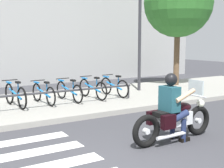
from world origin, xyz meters
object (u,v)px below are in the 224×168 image
Objects in this scene: street_lamp at (140,25)px; bicycle_5 at (114,87)px; bicycle_4 at (92,89)px; bicycle_2 at (43,93)px; bicycle_3 at (69,91)px; tree_near_rack at (178,3)px; rider at (172,102)px; motorcycle at (175,119)px; bike_rack at (63,92)px; bicycle_1 at (15,95)px.

bicycle_5 is at bearing -157.57° from street_lamp.
bicycle_2 is at bearing 179.98° from bicycle_4.
bicycle_3 is 0.31× the size of tree_near_rack.
street_lamp is (2.95, 5.16, 1.89)m from rider.
bicycle_4 is (0.41, 4.50, 0.03)m from motorcycle.
bike_rack is 1.09× the size of street_lamp.
tree_near_rack is at bearing 10.51° from bicycle_3.
rider is 0.92× the size of bicycle_2.
tree_near_rack reaches higher than bicycle_1.
bicycle_1 is at bearing -179.96° from bicycle_3.
bicycle_3 is (-0.38, 4.50, -0.35)m from rider.
motorcycle is at bearing -95.27° from bicycle_4.
motorcycle is 6.32m from street_lamp.
tree_near_rack is (4.82, 1.06, 3.26)m from bicycle_4.
rider is 0.29× the size of bike_rack.
rider is at bearing -78.43° from bike_rack.
bicycle_5 is at bearing 74.11° from motorcycle.
tree_near_rack is (2.36, 0.40, 1.03)m from street_lamp.
bicycle_3 is at bearing 94.77° from rider.
bicycle_1 is at bearing 115.90° from motorcycle.
bicycle_2 is 0.96× the size of bicycle_4.
bicycle_5 is at bearing 0.00° from bicycle_1.
tree_near_rack is at bearing 46.72° from motorcycle.
bicycle_1 is at bearing -179.93° from bicycle_2.
tree_near_rack is at bearing 46.31° from rider.
bicycle_2 is (-1.32, 4.50, 0.02)m from motorcycle.
motorcycle is 4.69m from bicycle_2.
bicycle_4 is at bearing -167.64° from tree_near_rack.
tree_near_rack is at bearing 9.62° from street_lamp.
rider is 0.32× the size of street_lamp.
bicycle_2 is (0.87, 0.00, -0.03)m from bicycle_1.
tree_near_rack is (5.68, 1.05, 3.27)m from bicycle_3.
bicycle_1 is at bearing -180.00° from bicycle_5.
rider is at bearing -64.89° from bicycle_1.
rider is at bearing -74.57° from bicycle_2.
bicycle_5 is 0.35× the size of street_lamp.
bicycle_4 is (1.73, -0.00, 0.01)m from bicycle_2.
street_lamp reaches higher than bike_rack.
bike_rack is at bearing -156.90° from bicycle_4.
rider is 4.04m from bike_rack.
motorcycle is at bearing -105.89° from bicycle_5.
bicycle_3 is at bearing 0.01° from bicycle_2.
motorcycle reaches higher than bicycle_2.
bicycle_4 is at bearing -0.02° from bicycle_2.
street_lamp is (1.59, 0.66, 2.23)m from bicycle_5.
rider is 8.22m from tree_near_rack.
bicycle_1 reaches higher than bicycle_3.
rider is at bearing 179.58° from motorcycle.
bicycle_1 is 1.06× the size of bicycle_5.
street_lamp is 0.86× the size of tree_near_rack.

